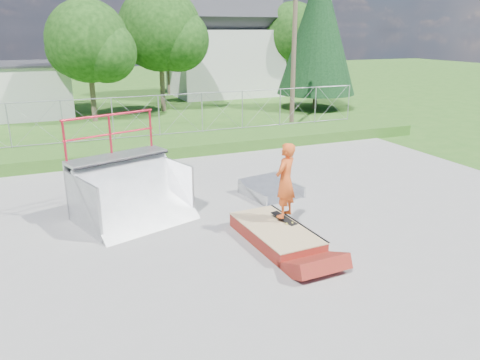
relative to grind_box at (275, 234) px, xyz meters
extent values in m
plane|color=#2D601B|center=(-0.26, 0.37, -0.20)|extent=(120.00, 120.00, 0.00)
cube|color=gray|center=(-0.26, 0.37, -0.18)|extent=(20.00, 16.00, 0.04)
cube|color=#2D601B|center=(-0.26, 9.87, 0.05)|extent=(24.00, 3.00, 0.50)
cube|color=maroon|center=(0.00, 0.00, -0.01)|extent=(1.40, 2.71, 0.37)
cube|color=tan|center=(0.00, 0.00, 0.18)|extent=(1.42, 2.73, 0.03)
cube|color=black|center=(0.38, 0.28, 0.24)|extent=(0.42, 0.82, 0.13)
imported|color=#E0531D|center=(0.38, 0.28, 1.19)|extent=(0.82, 0.76, 1.89)
cube|color=silver|center=(8.74, 26.37, 2.30)|extent=(8.00, 6.00, 5.00)
cube|color=#2C2D32|center=(8.74, 26.37, 5.70)|extent=(8.40, 6.08, 6.08)
cylinder|color=brown|center=(7.24, 12.37, 3.80)|extent=(0.24, 0.24, 8.00)
cylinder|color=brown|center=(-2.26, 18.37, 1.03)|extent=(0.30, 0.30, 2.45)
sphere|color=black|center=(-2.26, 18.37, 4.21)|extent=(4.48, 4.48, 4.48)
sphere|color=black|center=(-1.42, 17.81, 3.65)|extent=(3.36, 3.36, 3.36)
cylinder|color=brown|center=(2.24, 20.37, 1.20)|extent=(0.30, 0.30, 2.80)
sphere|color=black|center=(2.24, 20.37, 4.84)|extent=(5.12, 5.12, 5.12)
sphere|color=black|center=(3.20, 19.73, 4.20)|extent=(3.84, 3.84, 3.84)
cylinder|color=brown|center=(13.74, 24.37, 1.11)|extent=(0.30, 0.30, 2.62)
sphere|color=black|center=(13.74, 24.37, 4.53)|extent=(4.80, 4.80, 4.80)
sphere|color=black|center=(14.64, 23.77, 3.93)|extent=(3.60, 3.60, 3.60)
cylinder|color=brown|center=(4.74, 28.37, 0.85)|extent=(0.30, 0.30, 2.10)
sphere|color=black|center=(4.74, 28.37, 3.58)|extent=(3.84, 3.84, 3.84)
sphere|color=black|center=(5.46, 27.89, 3.10)|extent=(2.88, 2.88, 2.88)
cylinder|color=brown|center=(11.74, 17.37, 0.40)|extent=(0.28, 0.28, 1.20)
cone|color=black|center=(11.74, 17.37, 4.85)|extent=(5.04, 5.04, 8.10)
camera|label=1|loc=(-4.89, -9.39, 4.79)|focal=35.00mm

